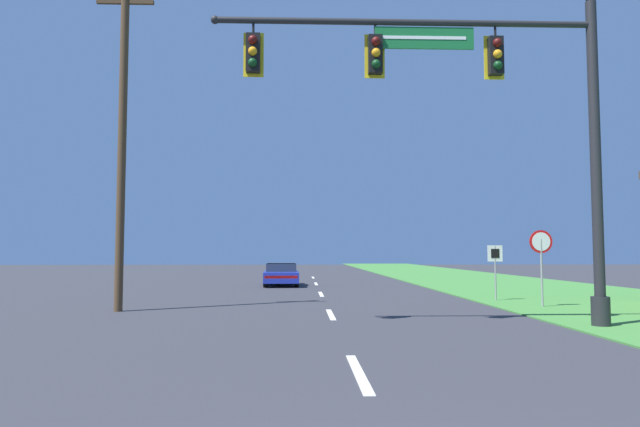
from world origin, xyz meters
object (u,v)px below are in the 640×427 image
object	(u,v)px
stop_sign	(541,251)
route_sign_post	(495,260)
signal_mast	(492,112)
utility_pole_near	(122,135)
car_ahead	(281,274)

from	to	relation	value
stop_sign	route_sign_post	world-z (taller)	stop_sign
signal_mast	route_sign_post	distance (m)	8.60
route_sign_post	stop_sign	bearing A→B (deg)	-74.58
stop_sign	route_sign_post	distance (m)	2.60
stop_sign	utility_pole_near	xyz separation A→B (m)	(-13.53, -0.68, 3.64)
signal_mast	stop_sign	distance (m)	6.74
car_ahead	utility_pole_near	distance (m)	14.90
car_ahead	utility_pole_near	size ratio (longest dim) A/B	0.42
signal_mast	stop_sign	xyz separation A→B (m)	(3.21, 4.84, -3.41)
route_sign_post	utility_pole_near	world-z (taller)	utility_pole_near
car_ahead	stop_sign	bearing A→B (deg)	-54.61
route_sign_post	utility_pole_near	bearing A→B (deg)	-166.19
stop_sign	utility_pole_near	bearing A→B (deg)	-177.14
car_ahead	utility_pole_near	xyz separation A→B (m)	(-4.55, -13.31, 4.90)
route_sign_post	utility_pole_near	size ratio (longest dim) A/B	0.19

